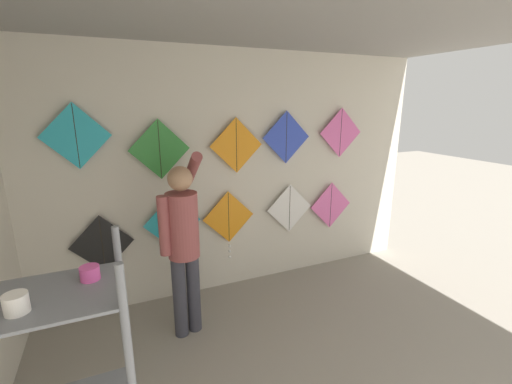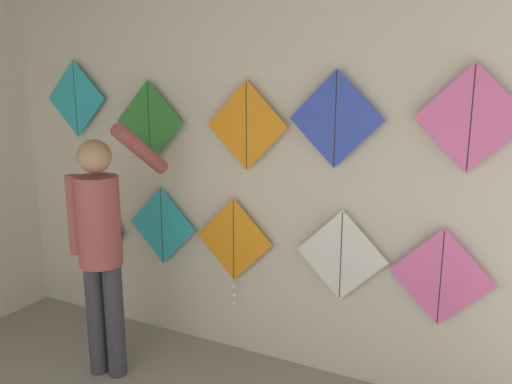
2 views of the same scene
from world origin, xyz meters
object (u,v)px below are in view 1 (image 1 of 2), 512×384
Objects in this scene: kite_3 at (290,208)px; kite_5 at (76,136)px; kite_9 at (341,133)px; shopkeeper at (183,237)px; kite_6 at (160,149)px; kite_8 at (286,137)px; kite_1 at (173,223)px; kite_4 at (331,205)px; kite_0 at (102,244)px; kite_2 at (229,220)px; kite_7 at (236,146)px.

kite_5 is at bearing 180.00° from kite_3.
shopkeeper is at bearing -163.69° from kite_9.
kite_6 is 1.00× the size of kite_8.
kite_1 is 1.00× the size of kite_4.
kite_3 is 1.00× the size of kite_5.
kite_2 reaches higher than kite_0.
kite_5 is (-1.49, 0.00, 1.04)m from kite_2.
kite_1 reaches higher than kite_4.
kite_8 is at bearing 180.00° from kite_4.
kite_5 is (-2.94, 0.00, 1.04)m from kite_4.
kite_3 is at bearing 0.00° from kite_1.
kite_5 is 1.00× the size of kite_9.
kite_1 is 0.66m from kite_2.
kite_5 reaches higher than kite_1.
kite_4 is 1.00× the size of kite_8.
kite_3 is 2.52m from kite_5.
kite_8 is (-0.70, 0.00, 0.94)m from kite_4.
shopkeeper is 0.99m from kite_0.
kite_4 is 1.00× the size of kite_7.
kite_0 is at bearing 180.00° from kite_8.
kite_9 is (0.09, 0.00, 0.97)m from kite_4.
kite_0 is at bearing 125.16° from shopkeeper.
kite_2 is at bearing -0.07° from kite_1.
kite_2 is (0.65, -0.00, -0.06)m from kite_1.
kite_9 is at bearing 0.00° from kite_5.
kite_2 is at bearing -179.94° from kite_3.
kite_1 is at bearing 180.00° from kite_4.
kite_7 reaches higher than kite_4.
kite_2 is at bearing -179.97° from kite_9.
kite_6 is (-2.19, 0.00, 0.87)m from kite_4.
kite_8 is at bearing 0.06° from kite_2.
kite_7 reaches higher than kite_2.
kite_5 reaches higher than kite_3.
kite_2 is 1.33× the size of kite_9.
kite_8 reaches higher than kite_1.
kite_9 is (0.79, 0.00, 0.03)m from kite_8.
kite_3 reaches higher than kite_4.
kite_9 is (1.43, 0.00, 0.09)m from kite_7.
kite_2 is at bearing -0.06° from kite_6.
kite_8 is at bearing 0.00° from kite_7.
kite_4 is 1.00× the size of kite_5.
kite_4 is at bearing 0.03° from kite_2.
kite_8 reaches higher than kite_0.
kite_8 reaches higher than kite_7.
kite_7 is at bearing 0.00° from kite_5.
kite_1 is at bearing 0.00° from kite_5.
kite_7 reaches higher than kite_3.
kite_6 is 0.85m from kite_7.
kite_0 is 2.84m from kite_4.
kite_0 is 1.00× the size of kite_1.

